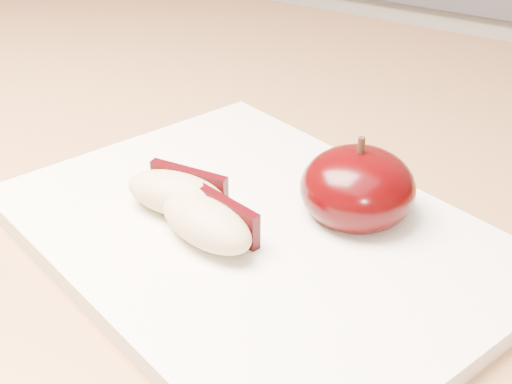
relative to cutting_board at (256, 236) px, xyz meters
The scene contains 5 objects.
back_cabinet 0.94m from the cutting_board, 90.11° to the left, with size 2.40×0.62×0.94m.
cutting_board is the anchor object (origin of this frame).
apple_half 0.07m from the cutting_board, 46.82° to the left, with size 0.09×0.09×0.06m.
apple_wedge_a 0.06m from the cutting_board, behind, with size 0.07×0.04×0.02m.
apple_wedge_b 0.04m from the cutting_board, 123.84° to the right, with size 0.07×0.05×0.02m.
Camera 1 is at (0.19, 0.06, 1.15)m, focal length 50.00 mm.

